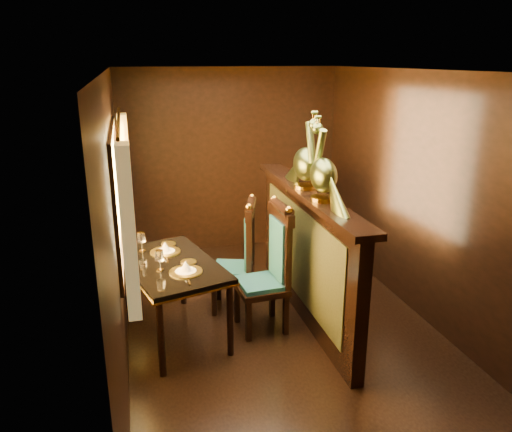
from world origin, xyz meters
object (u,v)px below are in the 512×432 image
Objects in this scene: dining_table at (171,270)px; chair_left at (273,263)px; peacock_left at (324,160)px; chair_right at (243,253)px; peacock_right at (306,150)px.

dining_table is 1.11× the size of chair_left.
dining_table is 1.76m from peacock_left.
chair_right is 1.41m from peacock_left.
peacock_left is (0.59, -0.67, 1.09)m from chair_right.
peacock_right reaches higher than chair_right.
peacock_right is (0.40, 0.23, 1.07)m from chair_left.
peacock_right reaches higher than dining_table.
dining_table is at bearing 171.32° from chair_left.
chair_left is 1.68× the size of peacock_right.
dining_table is 0.87m from chair_right.
peacock_left reaches higher than chair_right.
chair_right is (-0.19, 0.44, -0.04)m from chair_left.
peacock_right is at bearing 25.73° from chair_left.
peacock_left is (0.40, -0.23, 1.05)m from chair_left.
chair_right reaches higher than dining_table.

